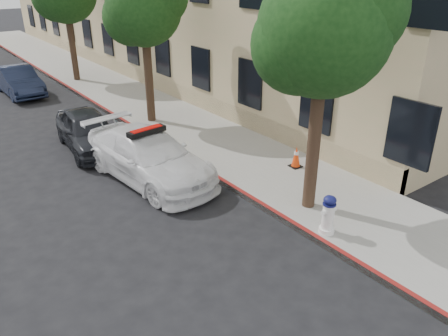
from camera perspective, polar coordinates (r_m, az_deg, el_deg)
ground at (r=10.74m, az=-7.91°, el=-5.84°), size 120.00×120.00×0.00m
sidewalk at (r=20.55m, az=-12.97°, el=9.19°), size 3.20×50.00×0.15m
curb_strip at (r=20.01m, az=-16.99°, el=8.31°), size 0.12×50.00×0.15m
tree_near at (r=9.57m, az=13.18°, el=17.24°), size 2.92×2.82×5.62m
tree_mid at (r=15.96m, az=-10.34°, el=19.96°), size 2.77×2.64×5.43m
police_car at (r=12.20m, az=-9.82°, el=1.52°), size 2.40×4.82×1.49m
parked_car_mid at (r=14.72m, az=-17.33°, el=4.71°), size 1.88×3.87×1.27m
parked_car_far at (r=22.40m, az=-25.25°, el=10.25°), size 1.46×3.92×1.28m
fire_hydrant at (r=9.70m, az=13.46°, el=-5.96°), size 0.37×0.34×0.90m
traffic_cone at (r=12.70m, az=9.41°, el=1.45°), size 0.35×0.35×0.62m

